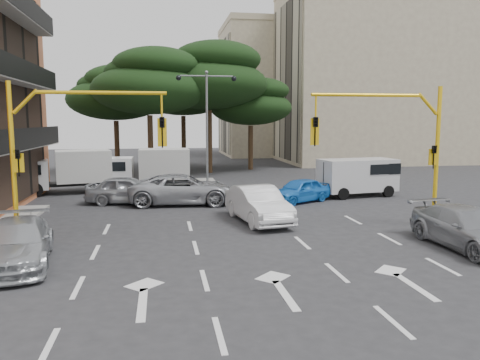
% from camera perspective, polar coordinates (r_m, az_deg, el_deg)
% --- Properties ---
extents(ground, '(120.00, 120.00, 0.00)m').
position_cam_1_polar(ground, '(17.38, 1.22, -7.95)').
color(ground, '#28282B').
rests_on(ground, ground).
extents(median_strip, '(1.40, 6.00, 0.15)m').
position_cam_1_polar(median_strip, '(32.93, -3.99, -0.53)').
color(median_strip, gray).
rests_on(median_strip, ground).
extents(apartment_beige_near, '(20.20, 12.15, 18.70)m').
position_cam_1_polar(apartment_beige_near, '(53.90, 16.23, 12.15)').
color(apartment_beige_near, tan).
rests_on(apartment_beige_near, ground).
extents(apartment_beige_far, '(16.20, 12.15, 16.70)m').
position_cam_1_polar(apartment_beige_far, '(62.69, 5.44, 10.78)').
color(apartment_beige_far, tan).
rests_on(apartment_beige_far, ground).
extents(pine_left_near, '(9.15, 9.15, 10.23)m').
position_cam_1_polar(pine_left_near, '(38.55, -10.95, 11.72)').
color(pine_left_near, '#382616').
rests_on(pine_left_near, ground).
extents(pine_center, '(9.98, 9.98, 11.16)m').
position_cam_1_polar(pine_center, '(40.81, -3.70, 12.57)').
color(pine_center, '#382616').
rests_on(pine_center, ground).
extents(pine_left_far, '(8.32, 8.32, 9.30)m').
position_cam_1_polar(pine_left_far, '(42.66, -14.89, 10.24)').
color(pine_left_far, '#382616').
rests_on(pine_left_far, ground).
extents(pine_right, '(7.49, 7.49, 8.37)m').
position_cam_1_polar(pine_right, '(43.24, 1.40, 9.52)').
color(pine_right, '#382616').
rests_on(pine_right, ground).
extents(pine_back, '(9.15, 9.15, 10.23)m').
position_cam_1_polar(pine_back, '(45.58, -6.90, 11.11)').
color(pine_back, '#382616').
rests_on(pine_back, ground).
extents(signal_mast_right, '(5.79, 0.37, 6.00)m').
position_cam_1_polar(signal_mast_right, '(20.98, 18.83, 5.04)').
color(signal_mast_right, yellow).
rests_on(signal_mast_right, ground).
extents(signal_mast_left, '(5.79, 0.37, 6.00)m').
position_cam_1_polar(signal_mast_left, '(18.83, -20.83, 4.73)').
color(signal_mast_left, yellow).
rests_on(signal_mast_left, ground).
extents(street_lamp_center, '(4.16, 0.36, 7.77)m').
position_cam_1_polar(street_lamp_center, '(32.63, -4.07, 8.82)').
color(street_lamp_center, slate).
rests_on(street_lamp_center, median_strip).
extents(car_white_hatch, '(2.44, 5.08, 1.61)m').
position_cam_1_polar(car_white_hatch, '(21.13, 2.22, -2.97)').
color(car_white_hatch, silver).
rests_on(car_white_hatch, ground).
extents(car_blue_compact, '(4.19, 3.32, 1.34)m').
position_cam_1_polar(car_blue_compact, '(26.33, 7.27, -1.26)').
color(car_blue_compact, blue).
rests_on(car_blue_compact, ground).
extents(car_silver_wagon, '(2.73, 5.14, 1.42)m').
position_cam_1_polar(car_silver_wagon, '(16.50, -25.53, -6.98)').
color(car_silver_wagon, '#A7AAAF').
rests_on(car_silver_wagon, ground).
extents(car_silver_cross_a, '(6.09, 3.13, 1.64)m').
position_cam_1_polar(car_silver_cross_a, '(25.74, -6.91, -1.11)').
color(car_silver_cross_a, '#ACAFB5').
rests_on(car_silver_cross_a, ground).
extents(car_silver_cross_b, '(4.74, 2.52, 1.54)m').
position_cam_1_polar(car_silver_cross_b, '(26.37, -13.49, -1.17)').
color(car_silver_cross_b, '#A5A8AE').
rests_on(car_silver_cross_b, ground).
extents(car_silver_parked, '(2.27, 5.15, 1.47)m').
position_cam_1_polar(car_silver_parked, '(18.66, 26.00, -5.32)').
color(car_silver_parked, gray).
rests_on(car_silver_parked, ground).
extents(van_white, '(4.83, 2.73, 2.29)m').
position_cam_1_polar(van_white, '(29.09, 14.11, 0.34)').
color(van_white, silver).
rests_on(van_white, ground).
extents(box_truck_a, '(5.81, 3.41, 2.68)m').
position_cam_1_polar(box_truck_a, '(31.19, -20.32, 0.93)').
color(box_truck_a, silver).
rests_on(box_truck_a, ground).
extents(box_truck_b, '(5.43, 2.29, 2.67)m').
position_cam_1_polar(box_truck_b, '(31.63, -10.98, 1.33)').
color(box_truck_b, silver).
rests_on(box_truck_b, ground).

